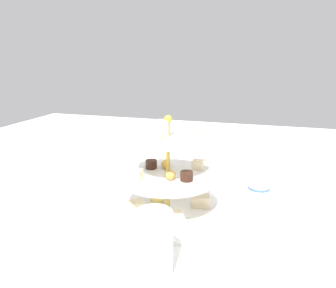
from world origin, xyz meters
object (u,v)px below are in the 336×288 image
Objects in this scene: teacup_with_saucer at (258,195)px; water_glass_tall_right at (154,244)px; butter_knife_left at (53,216)px; butter_knife_right at (284,248)px; water_glass_short_left at (225,175)px; tiered_serving_stand at (168,184)px.

water_glass_tall_right is at bearing 63.92° from teacup_with_saucer.
butter_knife_left is at bearing 24.50° from teacup_with_saucer.
teacup_with_saucer is at bearing -116.08° from water_glass_tall_right.
butter_knife_left is 0.55m from butter_knife_right.
water_glass_short_left is 0.13m from teacup_with_saucer.
water_glass_tall_right is (-0.04, 0.24, -0.02)m from tiered_serving_stand.
tiered_serving_stand is 0.24m from water_glass_tall_right.
water_glass_short_left is at bearing 42.80° from butter_knife_right.
water_glass_short_left is (-0.08, -0.45, -0.02)m from water_glass_tall_right.
water_glass_short_left is at bearing 111.15° from butter_knife_left.
teacup_with_saucer is 0.53× the size of butter_knife_right.
water_glass_tall_right is 0.75× the size of butter_knife_left.
water_glass_tall_right is at bearing 100.63° from tiered_serving_stand.
water_glass_short_left is (-0.12, -0.21, -0.04)m from tiered_serving_stand.
tiered_serving_stand is at bearing 87.65° from butter_knife_right.
butter_knife_left is (0.49, 0.23, -0.02)m from teacup_with_saucer.
tiered_serving_stand reaches higher than water_glass_tall_right.
teacup_with_saucer reaches higher than butter_knife_right.
butter_knife_left and butter_knife_right have the same top height.
tiered_serving_stand is 0.30m from butter_knife_left.
butter_knife_left is at bearing 38.37° from water_glass_short_left.
tiered_serving_stand reaches higher than teacup_with_saucer.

